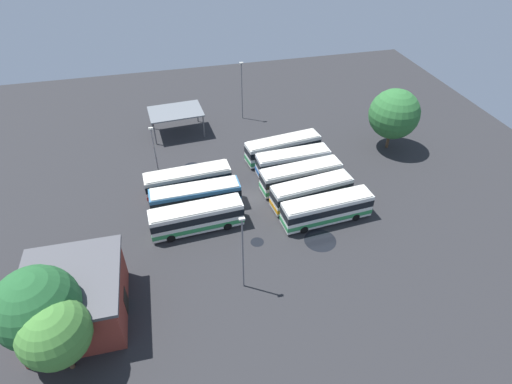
{
  "coord_description": "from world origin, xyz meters",
  "views": [
    {
      "loc": [
        -8.97,
        -39.98,
        33.51
      ],
      "look_at": [
        0.65,
        -0.85,
        1.45
      ],
      "focal_mm": 28.6,
      "sensor_mm": 36.0,
      "label": 1
    }
  ],
  "objects_px": {
    "bus_row0_slot2": "(196,197)",
    "lamp_post_mid_lot": "(242,89)",
    "tree_northwest": "(37,308)",
    "bus_row1_slot0": "(327,209)",
    "tree_west_edge": "(55,333)",
    "bus_row0_slot3": "(188,181)",
    "lamp_post_near_entrance": "(243,251)",
    "bus_row1_slot2": "(301,176)",
    "bus_row0_slot1": "(197,217)",
    "depot_building": "(75,298)",
    "bus_row1_slot1": "(312,192)",
    "tree_north_edge": "(394,114)",
    "lamp_post_far_corner": "(155,152)",
    "bus_row1_slot4": "(283,148)",
    "maintenance_shelter": "(176,112)",
    "bus_row1_slot3": "(293,162)"
  },
  "relations": [
    {
      "from": "lamp_post_mid_lot",
      "to": "tree_west_edge",
      "type": "distance_m",
      "value": 46.47
    },
    {
      "from": "bus_row1_slot2",
      "to": "lamp_post_far_corner",
      "type": "xyz_separation_m",
      "value": [
        -18.2,
        6.32,
        2.65
      ]
    },
    {
      "from": "depot_building",
      "to": "lamp_post_mid_lot",
      "type": "height_order",
      "value": "lamp_post_mid_lot"
    },
    {
      "from": "maintenance_shelter",
      "to": "bus_row1_slot0",
      "type": "bearing_deg",
      "value": -58.72
    },
    {
      "from": "maintenance_shelter",
      "to": "lamp_post_far_corner",
      "type": "height_order",
      "value": "lamp_post_far_corner"
    },
    {
      "from": "tree_northwest",
      "to": "bus_row1_slot4",
      "type": "bearing_deg",
      "value": 40.62
    },
    {
      "from": "bus_row1_slot1",
      "to": "maintenance_shelter",
      "type": "relative_size",
      "value": 1.24
    },
    {
      "from": "bus_row1_slot0",
      "to": "bus_row1_slot4",
      "type": "distance_m",
      "value": 14.22
    },
    {
      "from": "bus_row0_slot1",
      "to": "lamp_post_mid_lot",
      "type": "xyz_separation_m",
      "value": [
        10.96,
        25.44,
        3.52
      ]
    },
    {
      "from": "bus_row0_slot1",
      "to": "bus_row1_slot1",
      "type": "xyz_separation_m",
      "value": [
        14.57,
        1.3,
        -0.0
      ]
    },
    {
      "from": "bus_row1_slot3",
      "to": "lamp_post_mid_lot",
      "type": "xyz_separation_m",
      "value": [
        -3.43,
        17.14,
        3.52
      ]
    },
    {
      "from": "bus_row0_slot2",
      "to": "lamp_post_mid_lot",
      "type": "distance_m",
      "value": 24.44
    },
    {
      "from": "bus_row0_slot1",
      "to": "tree_north_edge",
      "type": "xyz_separation_m",
      "value": [
        30.46,
        11.11,
        3.85
      ]
    },
    {
      "from": "bus_row1_slot0",
      "to": "tree_north_edge",
      "type": "distance_m",
      "value": 20.59
    },
    {
      "from": "bus_row0_slot3",
      "to": "lamp_post_near_entrance",
      "type": "relative_size",
      "value": 1.2
    },
    {
      "from": "lamp_post_mid_lot",
      "to": "bus_row1_slot2",
      "type": "bearing_deg",
      "value": -80.64
    },
    {
      "from": "bus_row1_slot0",
      "to": "bus_row1_slot1",
      "type": "bearing_deg",
      "value": 100.8
    },
    {
      "from": "bus_row0_slot3",
      "to": "bus_row1_slot1",
      "type": "bearing_deg",
      "value": -22.39
    },
    {
      "from": "bus_row0_slot2",
      "to": "lamp_post_mid_lot",
      "type": "height_order",
      "value": "lamp_post_mid_lot"
    },
    {
      "from": "bus_row1_slot0",
      "to": "tree_north_edge",
      "type": "relative_size",
      "value": 1.21
    },
    {
      "from": "tree_west_edge",
      "to": "lamp_post_near_entrance",
      "type": "bearing_deg",
      "value": 17.09
    },
    {
      "from": "bus_row1_slot4",
      "to": "maintenance_shelter",
      "type": "relative_size",
      "value": 1.31
    },
    {
      "from": "bus_row0_slot3",
      "to": "bus_row1_slot3",
      "type": "xyz_separation_m",
      "value": [
        14.55,
        0.92,
        -0.0
      ]
    },
    {
      "from": "bus_row0_slot3",
      "to": "lamp_post_far_corner",
      "type": "distance_m",
      "value": 5.87
    },
    {
      "from": "bus_row1_slot0",
      "to": "bus_row0_slot3",
      "type": "bearing_deg",
      "value": 148.1
    },
    {
      "from": "lamp_post_far_corner",
      "to": "bus_row0_slot1",
      "type": "bearing_deg",
      "value": -70.95
    },
    {
      "from": "bus_row1_slot0",
      "to": "tree_northwest",
      "type": "height_order",
      "value": "tree_northwest"
    },
    {
      "from": "bus_row1_slot4",
      "to": "lamp_post_far_corner",
      "type": "height_order",
      "value": "lamp_post_far_corner"
    },
    {
      "from": "bus_row0_slot2",
      "to": "bus_row1_slot0",
      "type": "xyz_separation_m",
      "value": [
        14.9,
        -5.92,
        -0.0
      ]
    },
    {
      "from": "bus_row1_slot0",
      "to": "lamp_post_mid_lot",
      "type": "distance_m",
      "value": 28.2
    },
    {
      "from": "bus_row1_slot1",
      "to": "bus_row1_slot2",
      "type": "relative_size",
      "value": 0.96
    },
    {
      "from": "bus_row1_slot3",
      "to": "lamp_post_near_entrance",
      "type": "xyz_separation_m",
      "value": [
        -10.95,
        -17.89,
        3.32
      ]
    },
    {
      "from": "bus_row1_slot3",
      "to": "lamp_post_mid_lot",
      "type": "distance_m",
      "value": 17.83
    },
    {
      "from": "bus_row1_slot2",
      "to": "maintenance_shelter",
      "type": "height_order",
      "value": "maintenance_shelter"
    },
    {
      "from": "bus_row1_slot4",
      "to": "depot_building",
      "type": "xyz_separation_m",
      "value": [
        -26.31,
        -21.38,
        0.92
      ]
    },
    {
      "from": "bus_row0_slot2",
      "to": "tree_northwest",
      "type": "relative_size",
      "value": 1.21
    },
    {
      "from": "lamp_post_mid_lot",
      "to": "bus_row1_slot4",
      "type": "bearing_deg",
      "value": -77.1
    },
    {
      "from": "depot_building",
      "to": "lamp_post_near_entrance",
      "type": "height_order",
      "value": "lamp_post_near_entrance"
    },
    {
      "from": "lamp_post_mid_lot",
      "to": "tree_northwest",
      "type": "relative_size",
      "value": 1.06
    },
    {
      "from": "depot_building",
      "to": "bus_row1_slot4",
      "type": "bearing_deg",
      "value": 39.09
    },
    {
      "from": "bus_row1_slot1",
      "to": "lamp_post_near_entrance",
      "type": "height_order",
      "value": "lamp_post_near_entrance"
    },
    {
      "from": "tree_northwest",
      "to": "bus_row0_slot1",
      "type": "bearing_deg",
      "value": 40.84
    },
    {
      "from": "bus_row0_slot2",
      "to": "bus_row1_slot4",
      "type": "height_order",
      "value": "same"
    },
    {
      "from": "bus_row0_slot2",
      "to": "depot_building",
      "type": "relative_size",
      "value": 1.16
    },
    {
      "from": "bus_row0_slot1",
      "to": "bus_row1_slot0",
      "type": "bearing_deg",
      "value": -8.28
    },
    {
      "from": "bus_row1_slot1",
      "to": "tree_north_edge",
      "type": "relative_size",
      "value": 1.14
    },
    {
      "from": "bus_row0_slot1",
      "to": "tree_west_edge",
      "type": "distance_m",
      "value": 19.61
    },
    {
      "from": "bus_row1_slot2",
      "to": "tree_northwest",
      "type": "relative_size",
      "value": 1.2
    },
    {
      "from": "bus_row1_slot0",
      "to": "tree_west_edge",
      "type": "height_order",
      "value": "tree_west_edge"
    },
    {
      "from": "tree_west_edge",
      "to": "tree_north_edge",
      "type": "relative_size",
      "value": 0.86
    }
  ]
}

